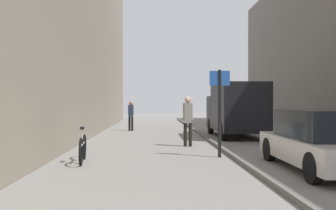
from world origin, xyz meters
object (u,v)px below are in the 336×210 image
Objects in this scene: street_sign_post at (220,105)px; delivery_van at (236,109)px; parked_car at (321,141)px; pedestrian_main_foreground at (131,114)px; bicycle_leaning at (83,148)px; pedestrian_mid_block at (188,118)px.

delivery_van is at bearing -102.73° from street_sign_post.
street_sign_post is (-2.08, 2.11, 0.83)m from parked_car.
pedestrian_main_foreground is 10.76m from bicycle_leaning.
pedestrian_mid_block reaches higher than pedestrian_main_foreground.
street_sign_post is 1.47× the size of bicycle_leaning.
pedestrian_main_foreground is at bearing 114.64° from parked_car.
parked_car is (0.15, -8.30, -0.62)m from delivery_van.
bicycle_leaning is at bearing -130.10° from delivery_van.
pedestrian_main_foreground is at bearing 80.47° from bicycle_leaning.
bicycle_leaning is at bearing -128.99° from pedestrian_mid_block.
street_sign_post reaches higher than delivery_van.
delivery_van reaches higher than parked_car.
pedestrian_mid_block is (2.56, -7.32, 0.08)m from pedestrian_main_foreground.
parked_car is at bearing -55.57° from pedestrian_mid_block.
street_sign_post is at bearing -71.08° from pedestrian_mid_block.
street_sign_post reaches higher than bicycle_leaning.
bicycle_leaning is at bearing 167.94° from parked_car.
pedestrian_main_foreground is 10.51m from street_sign_post.
delivery_van is 8.33m from parked_car.
delivery_van is 6.48m from street_sign_post.
street_sign_post reaches higher than pedestrian_main_foreground.
delivery_van is 1.85× the size of street_sign_post.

